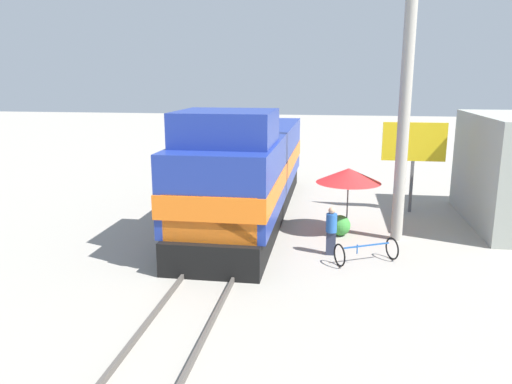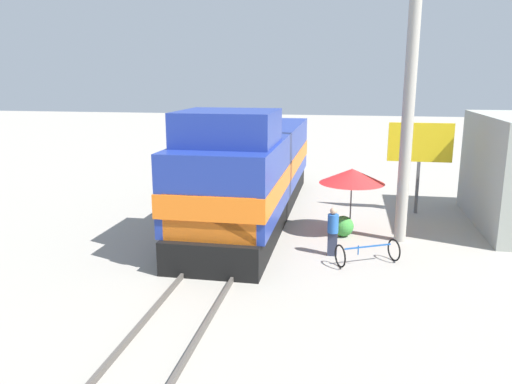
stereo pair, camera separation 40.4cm
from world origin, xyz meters
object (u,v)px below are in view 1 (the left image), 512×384
at_px(bicycle, 366,251).
at_px(person_bystander, 331,229).
at_px(locomotive, 247,172).
at_px(billboard_sign, 414,146).
at_px(utility_pole, 406,93).
at_px(vendor_umbrella, 349,175).

bearing_deg(bicycle, person_bystander, -145.27).
bearing_deg(locomotive, billboard_sign, 17.26).
xyz_separation_m(utility_pole, billboard_sign, (0.97, 3.82, -2.22)).
bearing_deg(person_bystander, locomotive, 132.17).
bearing_deg(vendor_umbrella, billboard_sign, 52.16).
xyz_separation_m(vendor_umbrella, billboard_sign, (2.68, 3.45, 0.64)).
distance_m(billboard_sign, person_bystander, 6.85).
relative_size(utility_pole, person_bystander, 6.33).
bearing_deg(billboard_sign, vendor_umbrella, -127.84).
distance_m(vendor_umbrella, billboard_sign, 4.41).
bearing_deg(vendor_umbrella, person_bystander, -103.31).
distance_m(locomotive, utility_pole, 6.63).
bearing_deg(billboard_sign, person_bystander, -119.33).
distance_m(vendor_umbrella, person_bystander, 2.68).
height_order(locomotive, billboard_sign, locomotive).
height_order(person_bystander, bicycle, person_bystander).
xyz_separation_m(billboard_sign, person_bystander, (-3.22, -5.72, -1.94)).
distance_m(utility_pole, vendor_umbrella, 3.35).
distance_m(utility_pole, billboard_sign, 4.52).
bearing_deg(utility_pole, person_bystander, -139.64).
bearing_deg(person_bystander, billboard_sign, 60.67).
height_order(billboard_sign, bicycle, billboard_sign).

